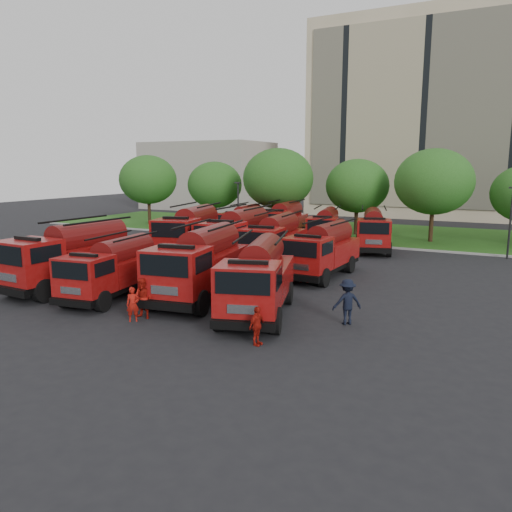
{
  "coord_description": "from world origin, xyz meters",
  "views": [
    {
      "loc": [
        11.81,
        -22.26,
        6.6
      ],
      "look_at": [
        -0.09,
        1.21,
        1.8
      ],
      "focal_mm": 35.0,
      "sensor_mm": 36.0,
      "label": 1
    }
  ],
  "objects_px": {
    "fire_truck_10": "(326,227)",
    "firefighter_0": "(134,321)",
    "firefighter_1": "(144,318)",
    "firefighter_2": "(257,345)",
    "firefighter_4": "(159,271)",
    "fire_truck_9": "(283,222)",
    "fire_truck_7": "(323,250)",
    "fire_truck_11": "(373,230)",
    "fire_truck_1": "(113,269)",
    "fire_truck_5": "(238,236)",
    "fire_truck_8": "(244,222)",
    "firefighter_5": "(304,282)",
    "fire_truck_3": "(258,278)",
    "fire_truck_4": "(191,232)",
    "fire_truck_6": "(274,241)",
    "fire_truck_2": "(200,264)",
    "firefighter_3": "(346,324)",
    "fire_truck_0": "(71,256)"
  },
  "relations": [
    {
      "from": "fire_truck_11",
      "to": "fire_truck_1",
      "type": "bearing_deg",
      "value": -127.3
    },
    {
      "from": "fire_truck_2",
      "to": "fire_truck_4",
      "type": "distance_m",
      "value": 11.51
    },
    {
      "from": "fire_truck_6",
      "to": "fire_truck_9",
      "type": "xyz_separation_m",
      "value": [
        -3.83,
        10.19,
        0.04
      ]
    },
    {
      "from": "firefighter_4",
      "to": "firefighter_3",
      "type": "bearing_deg",
      "value": -175.9
    },
    {
      "from": "fire_truck_7",
      "to": "firefighter_2",
      "type": "distance_m",
      "value": 12.47
    },
    {
      "from": "firefighter_3",
      "to": "firefighter_0",
      "type": "bearing_deg",
      "value": -13.32
    },
    {
      "from": "fire_truck_2",
      "to": "fire_truck_8",
      "type": "relative_size",
      "value": 1.18
    },
    {
      "from": "fire_truck_9",
      "to": "firefighter_1",
      "type": "xyz_separation_m",
      "value": [
        3.63,
        -23.26,
        -1.71
      ]
    },
    {
      "from": "fire_truck_5",
      "to": "fire_truck_11",
      "type": "height_order",
      "value": "fire_truck_5"
    },
    {
      "from": "fire_truck_7",
      "to": "fire_truck_11",
      "type": "bearing_deg",
      "value": 90.53
    },
    {
      "from": "fire_truck_5",
      "to": "fire_truck_0",
      "type": "bearing_deg",
      "value": -118.86
    },
    {
      "from": "fire_truck_6",
      "to": "firefighter_5",
      "type": "height_order",
      "value": "fire_truck_6"
    },
    {
      "from": "fire_truck_1",
      "to": "fire_truck_5",
      "type": "height_order",
      "value": "fire_truck_5"
    },
    {
      "from": "fire_truck_0",
      "to": "firefighter_5",
      "type": "relative_size",
      "value": 5.05
    },
    {
      "from": "fire_truck_0",
      "to": "fire_truck_9",
      "type": "relative_size",
      "value": 1.02
    },
    {
      "from": "fire_truck_4",
      "to": "firefighter_1",
      "type": "relative_size",
      "value": 4.7
    },
    {
      "from": "fire_truck_9",
      "to": "firefighter_5",
      "type": "relative_size",
      "value": 4.95
    },
    {
      "from": "firefighter_2",
      "to": "firefighter_5",
      "type": "bearing_deg",
      "value": 20.48
    },
    {
      "from": "fire_truck_11",
      "to": "fire_truck_4",
      "type": "bearing_deg",
      "value": -156.23
    },
    {
      "from": "fire_truck_3",
      "to": "firefighter_5",
      "type": "xyz_separation_m",
      "value": [
        -0.4,
        6.67,
        -1.65
      ]
    },
    {
      "from": "fire_truck_3",
      "to": "firefighter_2",
      "type": "height_order",
      "value": "fire_truck_3"
    },
    {
      "from": "fire_truck_1",
      "to": "fire_truck_3",
      "type": "height_order",
      "value": "fire_truck_3"
    },
    {
      "from": "fire_truck_2",
      "to": "firefighter_5",
      "type": "distance_m",
      "value": 6.75
    },
    {
      "from": "fire_truck_4",
      "to": "firefighter_4",
      "type": "distance_m",
      "value": 5.44
    },
    {
      "from": "fire_truck_3",
      "to": "fire_truck_11",
      "type": "bearing_deg",
      "value": 71.87
    },
    {
      "from": "fire_truck_3",
      "to": "fire_truck_10",
      "type": "height_order",
      "value": "fire_truck_3"
    },
    {
      "from": "fire_truck_11",
      "to": "firefighter_1",
      "type": "bearing_deg",
      "value": -116.6
    },
    {
      "from": "fire_truck_5",
      "to": "fire_truck_4",
      "type": "bearing_deg",
      "value": 171.02
    },
    {
      "from": "fire_truck_7",
      "to": "fire_truck_1",
      "type": "bearing_deg",
      "value": -126.82
    },
    {
      "from": "fire_truck_10",
      "to": "firefighter_0",
      "type": "height_order",
      "value": "fire_truck_10"
    },
    {
      "from": "fire_truck_4",
      "to": "firefighter_5",
      "type": "xyz_separation_m",
      "value": [
        10.23,
        -3.68,
        -1.83
      ]
    },
    {
      "from": "fire_truck_7",
      "to": "fire_truck_9",
      "type": "height_order",
      "value": "fire_truck_9"
    },
    {
      "from": "fire_truck_8",
      "to": "firefighter_2",
      "type": "distance_m",
      "value": 27.21
    },
    {
      "from": "fire_truck_6",
      "to": "firefighter_4",
      "type": "bearing_deg",
      "value": -145.44
    },
    {
      "from": "fire_truck_0",
      "to": "fire_truck_1",
      "type": "xyz_separation_m",
      "value": [
        3.42,
        -0.54,
        -0.29
      ]
    },
    {
      "from": "fire_truck_9",
      "to": "firefighter_4",
      "type": "relative_size",
      "value": 4.78
    },
    {
      "from": "firefighter_1",
      "to": "firefighter_4",
      "type": "bearing_deg",
      "value": 125.5
    },
    {
      "from": "fire_truck_1",
      "to": "fire_truck_4",
      "type": "bearing_deg",
      "value": 96.58
    },
    {
      "from": "fire_truck_10",
      "to": "fire_truck_1",
      "type": "bearing_deg",
      "value": -112.66
    },
    {
      "from": "firefighter_1",
      "to": "firefighter_2",
      "type": "bearing_deg",
      "value": -5.25
    },
    {
      "from": "fire_truck_3",
      "to": "firefighter_0",
      "type": "distance_m",
      "value": 5.72
    },
    {
      "from": "fire_truck_1",
      "to": "firefighter_5",
      "type": "height_order",
      "value": "fire_truck_1"
    },
    {
      "from": "fire_truck_2",
      "to": "fire_truck_7",
      "type": "distance_m",
      "value": 8.45
    },
    {
      "from": "fire_truck_5",
      "to": "fire_truck_8",
      "type": "height_order",
      "value": "fire_truck_5"
    },
    {
      "from": "fire_truck_0",
      "to": "fire_truck_8",
      "type": "xyz_separation_m",
      "value": [
        -0.32,
        20.32,
        -0.25
      ]
    },
    {
      "from": "fire_truck_6",
      "to": "firefighter_0",
      "type": "height_order",
      "value": "fire_truck_6"
    },
    {
      "from": "fire_truck_1",
      "to": "firefighter_1",
      "type": "bearing_deg",
      "value": -37.96
    },
    {
      "from": "fire_truck_7",
      "to": "fire_truck_11",
      "type": "distance_m",
      "value": 10.52
    },
    {
      "from": "fire_truck_7",
      "to": "fire_truck_11",
      "type": "height_order",
      "value": "fire_truck_11"
    },
    {
      "from": "firefighter_4",
      "to": "fire_truck_9",
      "type": "bearing_deg",
      "value": -73.08
    }
  ]
}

